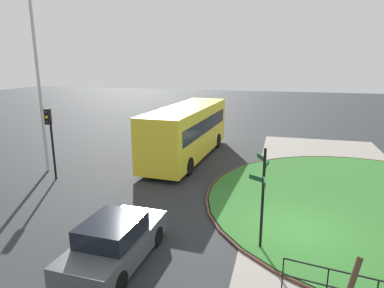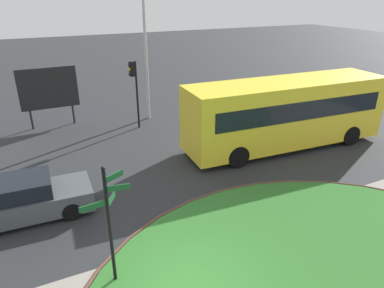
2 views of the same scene
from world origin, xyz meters
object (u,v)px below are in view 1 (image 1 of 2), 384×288
signpost_directional (262,191)px  traffic_light_far (50,128)px  lamppost_tall (39,81)px  bus_yellow (187,131)px  car_far_lane (115,242)px

signpost_directional → traffic_light_far: size_ratio=0.93×
signpost_directional → lamppost_tall: (5.21, 12.23, 3.01)m
signpost_directional → traffic_light_far: bearing=69.8°
bus_yellow → signpost_directional: bearing=-148.7°
traffic_light_far → car_far_lane: bearing=35.9°
signpost_directional → car_far_lane: 4.86m
bus_yellow → traffic_light_far: traffic_light_far is taller
bus_yellow → car_far_lane: bus_yellow is taller
signpost_directional → bus_yellow: signpost_directional is taller
car_far_lane → signpost_directional: bearing=-63.5°
lamppost_tall → signpost_directional: bearing=-113.1°
car_far_lane → lamppost_tall: bearing=50.2°
car_far_lane → traffic_light_far: 9.15m
bus_yellow → traffic_light_far: 8.16m
signpost_directional → lamppost_tall: size_ratio=0.37×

